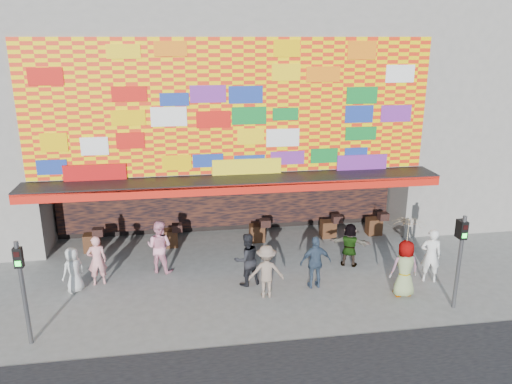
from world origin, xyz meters
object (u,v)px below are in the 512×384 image
signal_left (22,282)px  ped_f (350,245)px  ped_b (97,260)px  ped_d (266,271)px  ped_e (316,262)px  ped_c (247,259)px  parasol (408,232)px  ped_g (405,269)px  ped_a (73,270)px  ped_h (431,255)px  ped_i (159,247)px  signal_right (460,252)px

signal_left → ped_f: signal_left is taller
ped_b → ped_f: ped_b is taller
ped_d → ped_f: ped_d is taller
signal_left → ped_e: bearing=12.8°
ped_b → ped_c: size_ratio=0.94×
ped_d → parasol: parasol is taller
ped_g → parasol: 1.24m
ped_a → ped_f: size_ratio=0.95×
signal_left → ped_d: 7.04m
signal_left → ped_d: bearing=13.0°
ped_h → ped_i: ped_i is taller
signal_right → ped_f: bearing=123.5°
ped_f → parasol: (0.99, -2.41, 1.38)m
ped_c → ped_f: 3.99m
signal_right → ped_c: bearing=158.1°
ped_b → ped_f: bearing=170.4°
ped_e → ped_d: bearing=8.5°
signal_left → ped_c: signal_left is taller
ped_e → ped_b: bearing=-13.8°
ped_a → parasol: bearing=127.4°
ped_b → ped_d: bearing=152.5°
ped_b → ped_i: bearing=-172.5°
signal_left → ped_i: signal_left is taller
ped_c → ped_f: (3.89, 0.90, -0.11)m
ped_a → ped_h: bearing=132.3°
ped_c → signal_right: bearing=140.2°
ped_f → parasol: 2.94m
ped_b → ped_e: ped_e is taller
ped_d → ped_e: bearing=-164.0°
ped_e → ped_a: bearing=-9.9°
ped_b → signal_left: bearing=57.2°
ped_d → ped_f: 3.83m
signal_left → ped_a: 3.11m
ped_h → ped_c: bearing=10.9°
signal_right → ped_b: (-11.05, 3.26, -1.00)m
signal_left → ped_e: signal_left is taller
signal_right → ped_a: 12.14m
signal_right → ped_e: signal_right is taller
ped_h → parasol: (-1.30, -0.81, 1.23)m
signal_right → ped_c: signal_right is taller
ped_f → ped_h: 2.80m
ped_h → ped_d: bearing=19.3°
ped_d → parasol: bearing=176.1°
ped_h → ped_a: bearing=12.2°
ped_a → ped_b: (0.69, 0.42, 0.10)m
signal_left → ped_a: signal_left is taller
ped_g → ped_d: bearing=-8.4°
ped_c → ped_d: ped_c is taller
ped_a → ped_c: ped_c is taller
ped_h → ped_i: (-9.09, 2.15, 0.00)m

